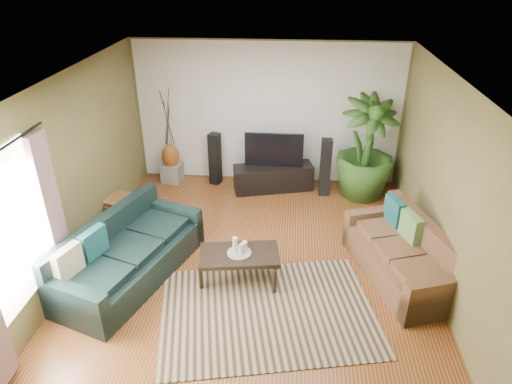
# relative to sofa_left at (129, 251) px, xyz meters

# --- Properties ---
(floor) EXTENTS (5.50, 5.50, 0.00)m
(floor) POSITION_rel_sofa_left_xyz_m (1.68, 0.49, -0.42)
(floor) COLOR brown
(floor) RESTS_ON ground
(ceiling) EXTENTS (5.50, 5.50, 0.00)m
(ceiling) POSITION_rel_sofa_left_xyz_m (1.68, 0.49, 2.28)
(ceiling) COLOR white
(ceiling) RESTS_ON ground
(wall_back) EXTENTS (5.00, 0.00, 5.00)m
(wall_back) POSITION_rel_sofa_left_xyz_m (1.68, 3.24, 0.93)
(wall_back) COLOR olive
(wall_back) RESTS_ON ground
(wall_front) EXTENTS (5.00, 0.00, 5.00)m
(wall_front) POSITION_rel_sofa_left_xyz_m (1.68, -2.26, 0.93)
(wall_front) COLOR olive
(wall_front) RESTS_ON ground
(wall_left) EXTENTS (0.00, 5.50, 5.50)m
(wall_left) POSITION_rel_sofa_left_xyz_m (-0.82, 0.49, 0.92)
(wall_left) COLOR olive
(wall_left) RESTS_ON ground
(wall_right) EXTENTS (0.00, 5.50, 5.50)m
(wall_right) POSITION_rel_sofa_left_xyz_m (4.18, 0.49, 0.92)
(wall_right) COLOR olive
(wall_right) RESTS_ON ground
(backwall_panel) EXTENTS (4.90, 0.00, 4.90)m
(backwall_panel) POSITION_rel_sofa_left_xyz_m (1.68, 3.23, 0.93)
(backwall_panel) COLOR white
(backwall_panel) RESTS_ON ground
(window_pane) EXTENTS (0.00, 1.80, 1.80)m
(window_pane) POSITION_rel_sofa_left_xyz_m (-0.80, -1.11, 0.97)
(window_pane) COLOR white
(window_pane) RESTS_ON ground
(curtain_far) EXTENTS (0.08, 0.35, 2.20)m
(curtain_far) POSITION_rel_sofa_left_xyz_m (-0.75, -0.36, 0.72)
(curtain_far) COLOR gray
(curtain_far) RESTS_ON ground
(sofa_left) EXTENTS (1.69, 2.50, 0.85)m
(sofa_left) POSITION_rel_sofa_left_xyz_m (0.00, 0.00, 0.00)
(sofa_left) COLOR black
(sofa_left) RESTS_ON floor
(sofa_right) EXTENTS (1.40, 2.06, 0.85)m
(sofa_right) POSITION_rel_sofa_left_xyz_m (3.70, 0.31, 0.00)
(sofa_right) COLOR brown
(sofa_right) RESTS_ON floor
(area_rug) EXTENTS (3.02, 2.40, 0.01)m
(area_rug) POSITION_rel_sofa_left_xyz_m (1.94, -0.56, -0.42)
(area_rug) COLOR tan
(area_rug) RESTS_ON floor
(coffee_table) EXTENTS (1.14, 0.73, 0.44)m
(coffee_table) POSITION_rel_sofa_left_xyz_m (1.51, 0.06, -0.21)
(coffee_table) COLOR black
(coffee_table) RESTS_ON floor
(candle_tray) EXTENTS (0.33, 0.33, 0.01)m
(candle_tray) POSITION_rel_sofa_left_xyz_m (1.51, 0.06, 0.02)
(candle_tray) COLOR gray
(candle_tray) RESTS_ON coffee_table
(candle_tall) EXTENTS (0.07, 0.07, 0.21)m
(candle_tall) POSITION_rel_sofa_left_xyz_m (1.45, 0.09, 0.13)
(candle_tall) COLOR #EFE2CA
(candle_tall) RESTS_ON candle_tray
(candle_mid) EXTENTS (0.07, 0.07, 0.17)m
(candle_mid) POSITION_rel_sofa_left_xyz_m (1.55, 0.02, 0.11)
(candle_mid) COLOR beige
(candle_mid) RESTS_ON candle_tray
(candle_short) EXTENTS (0.07, 0.07, 0.14)m
(candle_short) POSITION_rel_sofa_left_xyz_m (1.58, 0.12, 0.10)
(candle_short) COLOR beige
(candle_short) RESTS_ON candle_tray
(tv_stand) EXTENTS (1.54, 0.80, 0.49)m
(tv_stand) POSITION_rel_sofa_left_xyz_m (1.83, 2.80, -0.18)
(tv_stand) COLOR black
(tv_stand) RESTS_ON floor
(television) EXTENTS (1.08, 0.06, 0.64)m
(television) POSITION_rel_sofa_left_xyz_m (1.83, 2.82, 0.38)
(television) COLOR black
(television) RESTS_ON tv_stand
(speaker_left) EXTENTS (0.24, 0.25, 1.02)m
(speaker_left) POSITION_rel_sofa_left_xyz_m (0.69, 2.99, 0.09)
(speaker_left) COLOR black
(speaker_left) RESTS_ON floor
(speaker_right) EXTENTS (0.20, 0.22, 1.08)m
(speaker_right) POSITION_rel_sofa_left_xyz_m (2.79, 2.71, 0.12)
(speaker_right) COLOR black
(speaker_right) RESTS_ON floor
(potted_plant) EXTENTS (1.32, 1.32, 1.87)m
(potted_plant) POSITION_rel_sofa_left_xyz_m (3.48, 2.72, 0.51)
(potted_plant) COLOR #2A551C
(potted_plant) RESTS_ON floor
(plant_pot) EXTENTS (0.35, 0.35, 0.27)m
(plant_pot) POSITION_rel_sofa_left_xyz_m (3.48, 2.72, -0.29)
(plant_pot) COLOR black
(plant_pot) RESTS_ON floor
(pedestal) EXTENTS (0.40, 0.40, 0.37)m
(pedestal) POSITION_rel_sofa_left_xyz_m (-0.18, 2.99, -0.24)
(pedestal) COLOR gray
(pedestal) RESTS_ON floor
(vase) EXTENTS (0.34, 0.34, 0.47)m
(vase) POSITION_rel_sofa_left_xyz_m (-0.18, 2.99, 0.11)
(vase) COLOR brown
(vase) RESTS_ON pedestal
(side_table) EXTENTS (0.59, 0.59, 0.50)m
(side_table) POSITION_rel_sofa_left_xyz_m (-0.57, 1.32, -0.17)
(side_table) COLOR brown
(side_table) RESTS_ON floor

